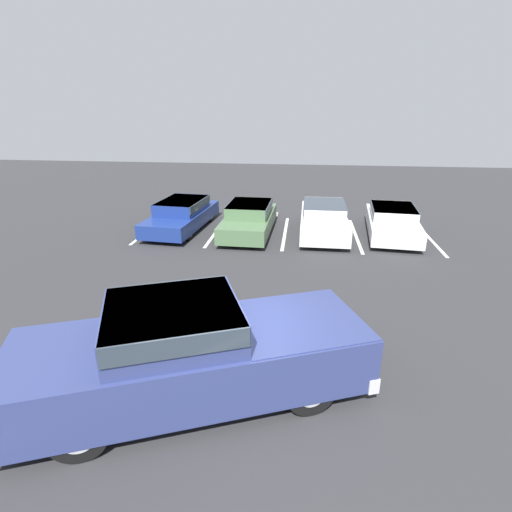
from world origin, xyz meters
name	(u,v)px	position (x,y,z in m)	size (l,w,h in m)	color
ground_plane	(216,391)	(0.00, 0.00, 0.00)	(60.00, 60.00, 0.00)	#2D2D30
stall_stripe_a	(152,228)	(-4.87, 9.74, 0.00)	(0.12, 4.43, 0.01)	white
stall_stripe_b	(217,230)	(-2.06, 9.74, 0.00)	(0.12, 4.43, 0.01)	white
stall_stripe_c	(285,233)	(0.75, 9.74, 0.00)	(0.12, 4.43, 0.01)	white
stall_stripe_d	(356,235)	(3.56, 9.74, 0.00)	(0.12, 4.43, 0.01)	white
stall_stripe_e	(429,238)	(6.37, 9.74, 0.00)	(0.12, 4.43, 0.01)	white
pickup_truck	(195,352)	(-0.31, -0.15, 0.91)	(6.31, 4.17, 1.83)	navy
parked_sedan_a	(182,213)	(-3.53, 9.81, 0.65)	(2.19, 4.75, 1.21)	navy
parked_sedan_b	(249,217)	(-0.69, 9.52, 0.65)	(1.89, 4.37, 1.22)	#4C6B47
parked_sedan_c	(324,218)	(2.27, 9.87, 0.65)	(1.83, 4.65, 1.21)	silver
parked_sedan_d	(392,220)	(4.93, 9.91, 0.62)	(2.19, 4.53, 1.15)	silver
wheel_stop_curb	(257,214)	(-0.70, 12.36, 0.07)	(1.98, 0.20, 0.14)	#B7B2A8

